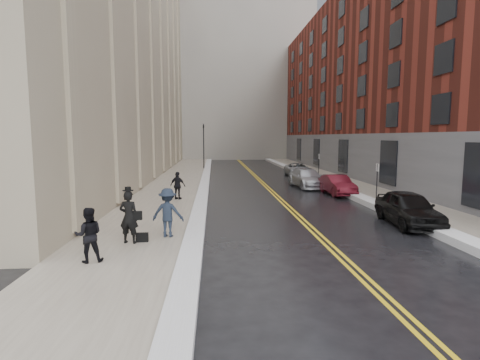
{
  "coord_description": "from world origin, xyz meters",
  "views": [
    {
      "loc": [
        -1.47,
        -12.77,
        3.76
      ],
      "look_at": [
        -0.17,
        5.79,
        1.6
      ],
      "focal_mm": 28.0,
      "sensor_mm": 36.0,
      "label": 1
    }
  ],
  "objects": [
    {
      "name": "sidewalk_right",
      "position": [
        9.0,
        16.0,
        0.07
      ],
      "size": [
        3.0,
        64.0,
        0.15
      ],
      "primitive_type": "cube",
      "color": "gray",
      "rests_on": "ground"
    },
    {
      "name": "traffic_signal",
      "position": [
        -2.6,
        30.0,
        3.08
      ],
      "size": [
        0.18,
        0.15,
        5.2
      ],
      "color": "black",
      "rests_on": "ground"
    },
    {
      "name": "pedestrian_a",
      "position": [
        -5.09,
        -1.99,
        0.95
      ],
      "size": [
        0.9,
        0.78,
        1.6
      ],
      "primitive_type": "imported",
      "rotation": [
        0.0,
        0.0,
        3.39
      ],
      "color": "black",
      "rests_on": "sidewalk_left"
    },
    {
      "name": "ground",
      "position": [
        0.0,
        0.0,
        0.0
      ],
      "size": [
        160.0,
        160.0,
        0.0
      ],
      "primitive_type": "plane",
      "color": "black",
      "rests_on": "ground"
    },
    {
      "name": "snow_ridge_right",
      "position": [
        7.15,
        16.0,
        0.15
      ],
      "size": [
        0.85,
        60.8,
        0.3
      ],
      "primitive_type": "cube",
      "color": "white",
      "rests_on": "ground"
    },
    {
      "name": "car_maroon",
      "position": [
        6.53,
        10.86,
        0.64
      ],
      "size": [
        1.5,
        3.94,
        1.28
      ],
      "primitive_type": "imported",
      "rotation": [
        0.0,
        0.0,
        0.04
      ],
      "color": "#4F0E18",
      "rests_on": "ground"
    },
    {
      "name": "tower_far_left",
      "position": [
        -12.0,
        72.0,
        30.0
      ],
      "size": [
        22.0,
        18.0,
        60.0
      ],
      "primitive_type": "cube",
      "color": "slate",
      "rests_on": "ground"
    },
    {
      "name": "pedestrian_b",
      "position": [
        -3.15,
        0.65,
        1.03
      ],
      "size": [
        1.23,
        0.82,
        1.77
      ],
      "primitive_type": "imported",
      "rotation": [
        0.0,
        0.0,
        2.99
      ],
      "color": "#1A2230",
      "rests_on": "sidewalk_left"
    },
    {
      "name": "building_right",
      "position": [
        17.5,
        23.0,
        9.0
      ],
      "size": [
        14.0,
        50.0,
        18.0
      ],
      "primitive_type": "cube",
      "color": "maroon",
      "rests_on": "ground"
    },
    {
      "name": "parking_sign_far",
      "position": [
        7.9,
        20.0,
        1.36
      ],
      "size": [
        0.06,
        0.35,
        2.23
      ],
      "color": "black",
      "rests_on": "ground"
    },
    {
      "name": "pedestrian_main",
      "position": [
        -4.36,
        -0.11,
        1.05
      ],
      "size": [
        0.73,
        0.55,
        1.81
      ],
      "primitive_type": "imported",
      "rotation": [
        0.0,
        0.0,
        2.95
      ],
      "color": "black",
      "rests_on": "sidewalk_left"
    },
    {
      "name": "lane_stripe_a",
      "position": [
        2.38,
        16.0,
        0.0
      ],
      "size": [
        0.12,
        64.0,
        0.01
      ],
      "primitive_type": "cube",
      "color": "gold",
      "rests_on": "ground"
    },
    {
      "name": "car_silver_far",
      "position": [
        6.55,
        22.03,
        0.64
      ],
      "size": [
        2.18,
        4.65,
        1.29
      ],
      "primitive_type": "imported",
      "rotation": [
        0.0,
        0.0,
        -0.01
      ],
      "color": "#A2A6AA",
      "rests_on": "ground"
    },
    {
      "name": "tower_far_center",
      "position": [
        1.0,
        56.0,
        26.0
      ],
      "size": [
        28.0,
        16.0,
        52.0
      ],
      "primitive_type": "cube",
      "color": "gray",
      "rests_on": "ground"
    },
    {
      "name": "pedestrian_c",
      "position": [
        -3.56,
        8.83,
        0.95
      ],
      "size": [
        1.02,
        0.74,
        1.6
      ],
      "primitive_type": "imported",
      "rotation": [
        0.0,
        0.0,
        2.72
      ],
      "color": "black",
      "rests_on": "sidewalk_left"
    },
    {
      "name": "tower_far_right",
      "position": [
        14.0,
        66.0,
        22.0
      ],
      "size": [
        22.0,
        18.0,
        44.0
      ],
      "primitive_type": "cube",
      "color": "slate",
      "rests_on": "ground"
    },
    {
      "name": "car_silver_near",
      "position": [
        5.48,
        14.53,
        0.69
      ],
      "size": [
        2.37,
        4.89,
        1.37
      ],
      "primitive_type": "imported",
      "rotation": [
        0.0,
        0.0,
        0.1
      ],
      "color": "#ADAFB5",
      "rests_on": "ground"
    },
    {
      "name": "snow_ridge_left",
      "position": [
        -2.2,
        16.0,
        0.13
      ],
      "size": [
        0.7,
        60.8,
        0.26
      ],
      "primitive_type": "cube",
      "color": "white",
      "rests_on": "ground"
    },
    {
      "name": "lane_stripe_b",
      "position": [
        2.62,
        16.0,
        0.0
      ],
      "size": [
        0.12,
        64.0,
        0.01
      ],
      "primitive_type": "cube",
      "color": "gold",
      "rests_on": "ground"
    },
    {
      "name": "parking_sign_near",
      "position": [
        7.9,
        8.0,
        1.36
      ],
      "size": [
        0.06,
        0.35,
        2.23
      ],
      "color": "black",
      "rests_on": "ground"
    },
    {
      "name": "sidewalk_left",
      "position": [
        -4.5,
        16.0,
        0.07
      ],
      "size": [
        4.0,
        64.0,
        0.15
      ],
      "primitive_type": "cube",
      "color": "gray",
      "rests_on": "ground"
    },
    {
      "name": "car_black",
      "position": [
        6.8,
        2.39,
        0.73
      ],
      "size": [
        2.09,
        4.41,
        1.46
      ],
      "primitive_type": "imported",
      "rotation": [
        0.0,
        0.0,
        -0.09
      ],
      "color": "black",
      "rests_on": "ground"
    }
  ]
}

